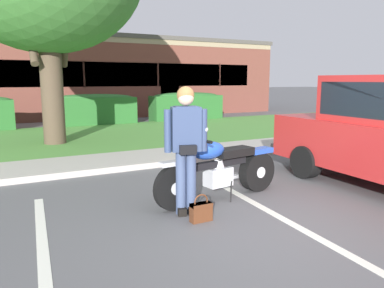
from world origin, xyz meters
TOP-DOWN VIEW (x-y plane):
  - ground_plane at (0.00, 0.00)m, footprint 140.00×140.00m
  - curb_strip at (0.00, 3.56)m, footprint 60.00×0.20m
  - concrete_walk at (0.00, 4.41)m, footprint 60.00×1.50m
  - grass_lawn at (0.00, 8.21)m, footprint 60.00×6.10m
  - stall_stripe_0 at (-2.84, 0.20)m, footprint 0.52×4.39m
  - stall_stripe_1 at (0.08, 0.20)m, footprint 0.52×4.39m
  - motorcycle at (-0.16, 1.11)m, footprint 2.24×0.82m
  - rider_person at (-0.95, 0.80)m, footprint 0.55×0.36m
  - handbag at (-0.92, 0.45)m, footprint 0.28×0.13m
  - hedge_center_left at (0.42, 11.40)m, footprint 3.34×0.90m
  - hedge_center_right at (4.55, 11.40)m, footprint 3.25×0.90m
  - brick_building at (0.62, 17.91)m, footprint 20.98×8.73m

SIDE VIEW (x-z plane):
  - ground_plane at x=0.00m, z-range 0.00..0.00m
  - stall_stripe_0 at x=-2.84m, z-range 0.00..0.01m
  - stall_stripe_1 at x=0.08m, z-range 0.00..0.01m
  - grass_lawn at x=0.00m, z-range 0.00..0.06m
  - concrete_walk at x=0.00m, z-range 0.00..0.08m
  - curb_strip at x=0.00m, z-range 0.00..0.12m
  - handbag at x=-0.92m, z-range -0.04..0.32m
  - motorcycle at x=-0.16m, z-range -0.14..1.12m
  - hedge_center_right at x=4.55m, z-range 0.03..1.27m
  - hedge_center_left at x=0.42m, z-range 0.03..1.27m
  - rider_person at x=-0.95m, z-range 0.14..1.84m
  - brick_building at x=0.62m, z-range 0.00..3.89m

